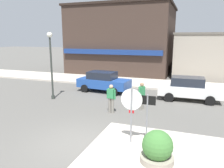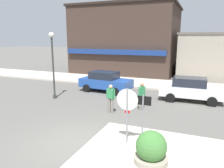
{
  "view_description": "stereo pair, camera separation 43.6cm",
  "coord_description": "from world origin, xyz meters",
  "px_view_note": "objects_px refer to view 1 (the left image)",
  "views": [
    {
      "loc": [
        3.9,
        -7.07,
        4.1
      ],
      "look_at": [
        -0.33,
        4.5,
        1.5
      ],
      "focal_mm": 35.0,
      "sensor_mm": 36.0,
      "label": 1
    },
    {
      "loc": [
        4.3,
        -6.92,
        4.1
      ],
      "look_at": [
        -0.33,
        4.5,
        1.5
      ],
      "focal_mm": 35.0,
      "sensor_mm": 36.0,
      "label": 2
    }
  ],
  "objects_px": {
    "stop_sign": "(131,109)",
    "pedestrian_crossing_near": "(142,95)",
    "lamp_post": "(51,56)",
    "parked_car_nearest": "(103,81)",
    "parked_car_second": "(189,88)",
    "pedestrian_crossing_far": "(111,98)",
    "one_way_sign": "(147,115)",
    "planter": "(157,150)"
  },
  "relations": [
    {
      "from": "parked_car_nearest",
      "to": "pedestrian_crossing_far",
      "type": "bearing_deg",
      "value": -62.92
    },
    {
      "from": "lamp_post",
      "to": "parked_car_second",
      "type": "relative_size",
      "value": 1.13
    },
    {
      "from": "parked_car_second",
      "to": "parked_car_nearest",
      "type": "bearing_deg",
      "value": 177.61
    },
    {
      "from": "parked_car_second",
      "to": "pedestrian_crossing_far",
      "type": "distance_m",
      "value": 5.81
    },
    {
      "from": "planter",
      "to": "lamp_post",
      "type": "distance_m",
      "value": 10.06
    },
    {
      "from": "stop_sign",
      "to": "one_way_sign",
      "type": "height_order",
      "value": "stop_sign"
    },
    {
      "from": "one_way_sign",
      "to": "pedestrian_crossing_near",
      "type": "bearing_deg",
      "value": 104.78
    },
    {
      "from": "parked_car_nearest",
      "to": "pedestrian_crossing_near",
      "type": "height_order",
      "value": "pedestrian_crossing_near"
    },
    {
      "from": "planter",
      "to": "lamp_post",
      "type": "height_order",
      "value": "lamp_post"
    },
    {
      "from": "one_way_sign",
      "to": "parked_car_second",
      "type": "xyz_separation_m",
      "value": [
        1.37,
        7.49,
        -0.52
      ]
    },
    {
      "from": "lamp_post",
      "to": "parked_car_nearest",
      "type": "relative_size",
      "value": 1.1
    },
    {
      "from": "one_way_sign",
      "to": "parked_car_second",
      "type": "distance_m",
      "value": 7.64
    },
    {
      "from": "planter",
      "to": "pedestrian_crossing_far",
      "type": "xyz_separation_m",
      "value": [
        -3.19,
        4.35,
        0.31
      ]
    },
    {
      "from": "pedestrian_crossing_near",
      "to": "pedestrian_crossing_far",
      "type": "height_order",
      "value": "same"
    },
    {
      "from": "one_way_sign",
      "to": "planter",
      "type": "height_order",
      "value": "one_way_sign"
    },
    {
      "from": "planter",
      "to": "pedestrian_crossing_far",
      "type": "height_order",
      "value": "pedestrian_crossing_far"
    },
    {
      "from": "lamp_post",
      "to": "parked_car_nearest",
      "type": "bearing_deg",
      "value": 52.04
    },
    {
      "from": "stop_sign",
      "to": "planter",
      "type": "distance_m",
      "value": 1.81
    },
    {
      "from": "lamp_post",
      "to": "pedestrian_crossing_far",
      "type": "distance_m",
      "value": 5.36
    },
    {
      "from": "stop_sign",
      "to": "parked_car_second",
      "type": "height_order",
      "value": "stop_sign"
    },
    {
      "from": "stop_sign",
      "to": "parked_car_second",
      "type": "xyz_separation_m",
      "value": [
        1.96,
        7.55,
        -0.71
      ]
    },
    {
      "from": "stop_sign",
      "to": "lamp_post",
      "type": "bearing_deg",
      "value": 145.58
    },
    {
      "from": "parked_car_second",
      "to": "planter",
      "type": "bearing_deg",
      "value": -95.36
    },
    {
      "from": "one_way_sign",
      "to": "pedestrian_crossing_near",
      "type": "height_order",
      "value": "one_way_sign"
    },
    {
      "from": "stop_sign",
      "to": "lamp_post",
      "type": "relative_size",
      "value": 0.51
    },
    {
      "from": "one_way_sign",
      "to": "parked_car_nearest",
      "type": "bearing_deg",
      "value": 122.38
    },
    {
      "from": "parked_car_nearest",
      "to": "pedestrian_crossing_near",
      "type": "distance_m",
      "value": 5.05
    },
    {
      "from": "stop_sign",
      "to": "pedestrian_crossing_near",
      "type": "height_order",
      "value": "stop_sign"
    },
    {
      "from": "parked_car_nearest",
      "to": "pedestrian_crossing_far",
      "type": "height_order",
      "value": "pedestrian_crossing_far"
    },
    {
      "from": "planter",
      "to": "lamp_post",
      "type": "xyz_separation_m",
      "value": [
        -7.95,
        5.67,
        2.4
      ]
    },
    {
      "from": "pedestrian_crossing_near",
      "to": "lamp_post",
      "type": "bearing_deg",
      "value": 178.07
    },
    {
      "from": "parked_car_second",
      "to": "pedestrian_crossing_near",
      "type": "relative_size",
      "value": 2.5
    },
    {
      "from": "stop_sign",
      "to": "pedestrian_crossing_near",
      "type": "relative_size",
      "value": 1.43
    },
    {
      "from": "lamp_post",
      "to": "pedestrian_crossing_far",
      "type": "bearing_deg",
      "value": -15.61
    },
    {
      "from": "parked_car_nearest",
      "to": "pedestrian_crossing_far",
      "type": "distance_m",
      "value": 5.04
    },
    {
      "from": "pedestrian_crossing_near",
      "to": "planter",
      "type": "bearing_deg",
      "value": -72.46
    },
    {
      "from": "stop_sign",
      "to": "parked_car_nearest",
      "type": "bearing_deg",
      "value": 119.03
    },
    {
      "from": "lamp_post",
      "to": "parked_car_second",
      "type": "distance_m",
      "value": 9.46
    },
    {
      "from": "parked_car_second",
      "to": "stop_sign",
      "type": "bearing_deg",
      "value": -104.52
    },
    {
      "from": "pedestrian_crossing_near",
      "to": "one_way_sign",
      "type": "bearing_deg",
      "value": -75.22
    },
    {
      "from": "one_way_sign",
      "to": "parked_car_second",
      "type": "relative_size",
      "value": 0.52
    },
    {
      "from": "planter",
      "to": "one_way_sign",
      "type": "bearing_deg",
      "value": 117.93
    }
  ]
}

